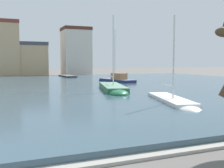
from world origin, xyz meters
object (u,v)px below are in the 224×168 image
sailboat_black (67,77)px  sailboat_white (174,103)px  sailboat_green (114,90)px  sailboat_navy (115,80)px

sailboat_black → sailboat_white: bearing=-91.2°
sailboat_white → sailboat_green: (-0.98, 9.16, 0.12)m
sailboat_white → sailboat_black: size_ratio=1.00×
sailboat_green → sailboat_black: bearing=86.6°
sailboat_white → sailboat_navy: bearing=78.7°
sailboat_navy → sailboat_black: bearing=101.1°
sailboat_navy → sailboat_green: 13.27m
sailboat_white → sailboat_navy: sailboat_navy is taller
sailboat_white → sailboat_black: 39.16m
sailboat_white → sailboat_navy: (4.27, 21.34, 0.22)m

